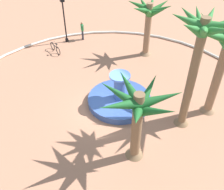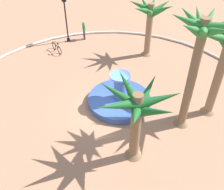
# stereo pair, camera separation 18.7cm
# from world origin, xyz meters

# --- Properties ---
(ground_plane) EXTENTS (80.00, 80.00, 0.00)m
(ground_plane) POSITION_xyz_m (0.00, 0.00, 0.00)
(ground_plane) COLOR tan
(plaza_curb) EXTENTS (22.07, 22.07, 0.20)m
(plaza_curb) POSITION_xyz_m (0.00, 0.00, 0.10)
(plaza_curb) COLOR silver
(plaza_curb) RESTS_ON ground
(fountain) EXTENTS (4.11, 4.11, 2.26)m
(fountain) POSITION_xyz_m (-0.89, -0.14, 0.32)
(fountain) COLOR #38569E
(fountain) RESTS_ON ground
(palm_tree_by_curb) EXTENTS (3.58, 3.50, 4.64)m
(palm_tree_by_curb) POSITION_xyz_m (-6.18, -4.30, 3.37)
(palm_tree_by_curb) COLOR #8E6B4C
(palm_tree_by_curb) RESTS_ON ground
(palm_tree_mid_plaza) EXTENTS (3.10, 3.21, 6.96)m
(palm_tree_mid_plaza) POSITION_xyz_m (-3.12, 3.37, 5.29)
(palm_tree_mid_plaza) COLOR brown
(palm_tree_mid_plaza) RESTS_ON ground
(palm_tree_far_side) EXTENTS (3.98, 3.94, 4.47)m
(palm_tree_far_side) POSITION_xyz_m (0.69, 3.82, 3.22)
(palm_tree_far_side) COLOR brown
(palm_tree_far_side) RESTS_ON ground
(lamppost) EXTENTS (0.32, 0.32, 4.26)m
(lamppost) POSITION_xyz_m (-1.35, -9.85, 2.49)
(lamppost) COLOR black
(lamppost) RESTS_ON ground
(bicycle_red_frame) EXTENTS (0.44, 1.72, 0.94)m
(bicycle_red_frame) POSITION_xyz_m (0.24, -8.57, 0.38)
(bicycle_red_frame) COLOR black
(bicycle_red_frame) RESTS_ON ground
(person_cyclist_helmet) EXTENTS (0.26, 0.52, 1.70)m
(person_cyclist_helmet) POSITION_xyz_m (-2.81, -9.49, 0.95)
(person_cyclist_helmet) COLOR #33333D
(person_cyclist_helmet) RESTS_ON ground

